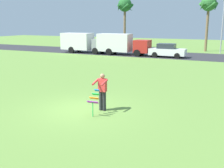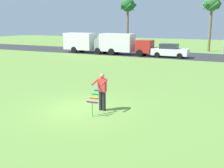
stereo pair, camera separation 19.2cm
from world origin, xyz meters
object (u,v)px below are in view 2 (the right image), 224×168
(person_kite_flyer, at_px, (102,90))
(parked_car_white, at_px, (170,51))
(palm_tree_left_near, at_px, (128,7))
(parked_truck_red_cab, at_px, (123,44))
(kite_held, at_px, (94,99))
(palm_tree_right_near, at_px, (212,6))
(parked_truck_grey_van, at_px, (85,42))

(person_kite_flyer, bearing_deg, parked_car_white, 96.89)
(palm_tree_left_near, bearing_deg, parked_truck_red_cab, -69.88)
(parked_truck_red_cab, relative_size, palm_tree_left_near, 0.87)
(kite_held, distance_m, palm_tree_right_near, 31.82)
(person_kite_flyer, relative_size, parked_truck_grey_van, 0.26)
(kite_held, bearing_deg, person_kite_flyer, 91.36)
(palm_tree_left_near, bearing_deg, person_kite_flyer, -68.56)
(parked_truck_grey_van, relative_size, parked_car_white, 1.59)
(kite_held, distance_m, parked_truck_grey_van, 26.17)
(person_kite_flyer, xyz_separation_m, palm_tree_right_near, (0.53, 30.54, 5.33))
(person_kite_flyer, xyz_separation_m, parked_car_white, (-2.56, 21.20, -0.18))
(parked_truck_red_cab, xyz_separation_m, parked_car_white, (5.99, -0.00, -0.64))
(person_kite_flyer, bearing_deg, parked_truck_red_cab, 111.96)
(kite_held, bearing_deg, parked_truck_grey_van, 122.83)
(palm_tree_right_near, bearing_deg, kite_held, -90.94)
(person_kite_flyer, distance_m, parked_car_white, 21.35)
(parked_truck_grey_van, distance_m, parked_car_white, 11.62)
(parked_truck_grey_van, distance_m, palm_tree_right_near, 18.08)
(parked_truck_grey_van, bearing_deg, kite_held, -57.17)
(palm_tree_right_near, bearing_deg, parked_truck_grey_van, -147.55)
(parked_car_white, distance_m, palm_tree_left_near, 13.67)
(person_kite_flyer, relative_size, kite_held, 1.54)
(parked_truck_red_cab, relative_size, parked_car_white, 1.59)
(kite_held, relative_size, parked_truck_grey_van, 0.17)
(parked_truck_red_cab, bearing_deg, palm_tree_left_near, 110.12)
(kite_held, xyz_separation_m, palm_tree_left_near, (-11.69, 30.50, 5.62))
(parked_truck_grey_van, height_order, palm_tree_left_near, palm_tree_left_near)
(parked_car_white, bearing_deg, palm_tree_left_near, 136.91)
(kite_held, relative_size, palm_tree_left_near, 0.15)
(kite_held, bearing_deg, parked_truck_red_cab, 111.29)
(kite_held, distance_m, parked_car_white, 22.14)
(person_kite_flyer, xyz_separation_m, parked_truck_red_cab, (-8.55, 21.20, 0.46))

